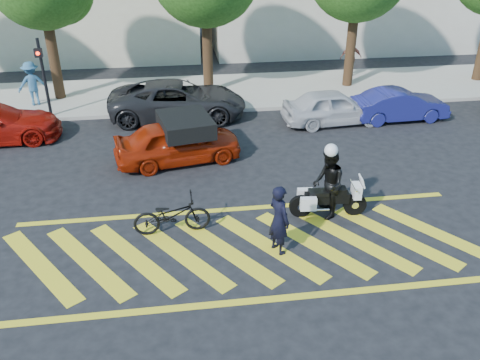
{
  "coord_description": "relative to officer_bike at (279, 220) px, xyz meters",
  "views": [
    {
      "loc": [
        -1.66,
        -10.17,
        7.45
      ],
      "look_at": [
        -0.01,
        1.66,
        1.05
      ],
      "focal_mm": 38.0,
      "sensor_mm": 36.0,
      "label": 1
    }
  ],
  "objects": [
    {
      "name": "officer_moto",
      "position": [
        1.63,
        1.42,
        0.08
      ],
      "size": [
        0.82,
        1.01,
        1.97
      ],
      "primitive_type": "imported",
      "rotation": [
        0.0,
        0.0,
        -1.65
      ],
      "color": "black",
      "rests_on": "ground"
    },
    {
      "name": "police_motorcycle",
      "position": [
        1.64,
        1.42,
        -0.39
      ],
      "size": [
        2.13,
        0.7,
        0.94
      ],
      "rotation": [
        0.0,
        0.0,
        -0.08
      ],
      "color": "black",
      "rests_on": "ground"
    },
    {
      "name": "bicycle",
      "position": [
        -2.54,
        1.18,
        -0.39
      ],
      "size": [
        2.0,
        0.79,
        1.03
      ],
      "primitive_type": "imported",
      "rotation": [
        0.0,
        0.0,
        1.62
      ],
      "color": "black",
      "rests_on": "ground"
    },
    {
      "name": "crosswalk",
      "position": [
        -0.71,
        0.18,
        -0.9
      ],
      "size": [
        12.33,
        4.0,
        0.01
      ],
      "color": "gold",
      "rests_on": "ground"
    },
    {
      "name": "parked_mid_left",
      "position": [
        -2.12,
        9.38,
        -0.16
      ],
      "size": [
        5.49,
        2.74,
        1.49
      ],
      "primitive_type": "imported",
      "rotation": [
        0.0,
        0.0,
        1.52
      ],
      "color": "black",
      "rests_on": "ground"
    },
    {
      "name": "parked_right",
      "position": [
        6.54,
        7.98,
        -0.28
      ],
      "size": [
        3.81,
        1.47,
        1.24
      ],
      "primitive_type": "imported",
      "rotation": [
        0.0,
        0.0,
        1.61
      ],
      "color": "navy",
      "rests_on": "ground"
    },
    {
      "name": "signal_pole",
      "position": [
        -7.17,
        9.92,
        1.02
      ],
      "size": [
        0.28,
        0.43,
        3.2
      ],
      "color": "black",
      "rests_on": "ground"
    },
    {
      "name": "sidewalk",
      "position": [
        -0.67,
        12.18,
        -0.83
      ],
      "size": [
        60.0,
        5.0,
        0.15
      ],
      "primitive_type": "cube",
      "color": "#9E998E",
      "rests_on": "ground"
    },
    {
      "name": "parked_mid_right",
      "position": [
        3.83,
        7.98,
        -0.23
      ],
      "size": [
        4.04,
        1.88,
        1.34
      ],
      "primitive_type": "imported",
      "rotation": [
        0.0,
        0.0,
        1.65
      ],
      "color": "#B7B6BB",
      "rests_on": "ground"
    },
    {
      "name": "red_convertible",
      "position": [
        -2.25,
        5.38,
        -0.2
      ],
      "size": [
        4.35,
        2.4,
        1.4
      ],
      "primitive_type": "imported",
      "rotation": [
        0.0,
        0.0,
        1.76
      ],
      "color": "#911C06",
      "rests_on": "ground"
    },
    {
      "name": "pedestrian_right",
      "position": [
        6.4,
        13.58,
        0.14
      ],
      "size": [
        1.08,
        0.53,
        1.79
      ],
      "primitive_type": "imported",
      "rotation": [
        0.0,
        0.0,
        3.05
      ],
      "color": "brown",
      "rests_on": "sidewalk"
    },
    {
      "name": "ground",
      "position": [
        -0.67,
        0.18,
        -0.9
      ],
      "size": [
        90.0,
        90.0,
        0.0
      ],
      "primitive_type": "plane",
      "color": "black",
      "rests_on": "ground"
    },
    {
      "name": "officer_bike",
      "position": [
        0.0,
        0.0,
        0.0
      ],
      "size": [
        0.68,
        0.78,
        1.8
      ],
      "primitive_type": "imported",
      "rotation": [
        0.0,
        0.0,
        2.03
      ],
      "color": "black",
      "rests_on": "ground"
    },
    {
      "name": "pedestrian_left",
      "position": [
        -8.04,
        11.4,
        0.16
      ],
      "size": [
        1.32,
        1.0,
        1.82
      ],
      "primitive_type": "imported",
      "rotation": [
        0.0,
        0.0,
        3.45
      ],
      "color": "#32628A",
      "rests_on": "sidewalk"
    }
  ]
}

